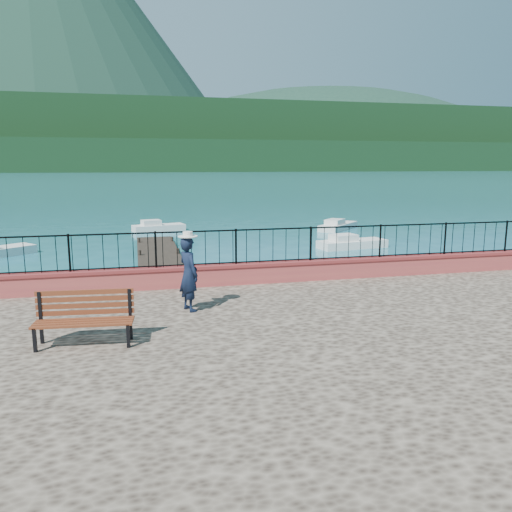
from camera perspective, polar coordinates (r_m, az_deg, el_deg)
name	(u,v)px	position (r m, az deg, el deg)	size (l,w,h in m)	color
ground	(283,376)	(11.17, 3.15, -13.51)	(2000.00, 2000.00, 0.00)	#19596B
parapet	(247,273)	(14.12, -1.09, -1.99)	(28.00, 0.46, 0.58)	#A7443C
railing	(246,247)	(13.98, -1.10, 1.07)	(27.00, 0.05, 0.95)	black
dock	(161,266)	(22.23, -10.77, -1.09)	(2.00, 16.00, 0.30)	#2D231C
far_forest	(139,156)	(309.81, -13.22, 11.04)	(900.00, 60.00, 18.00)	black
foothills	(138,139)	(370.19, -13.39, 12.91)	(900.00, 120.00, 44.00)	black
volcano	(31,12)	(742.88, -24.35, 24.07)	(560.00, 560.00, 380.00)	#142D23
companion_hill	(326,168)	(611.86, 7.97, 9.96)	(448.00, 384.00, 180.00)	#142D23
park_bench	(85,329)	(9.93, -19.00, -7.93)	(1.85, 0.76, 1.00)	black
person	(189,274)	(11.51, -7.70, -2.05)	(0.63, 0.41, 1.72)	black
hat	(188,234)	(11.35, -7.81, 2.48)	(0.44, 0.44, 0.12)	silver
boat_2	(352,241)	(27.84, 10.95, 1.74)	(3.83, 1.30, 0.80)	silver
boat_4	(159,225)	(34.99, -11.06, 3.50)	(3.49, 1.30, 0.80)	silver
boat_5	(338,224)	(35.57, 9.38, 3.66)	(4.14, 1.30, 0.80)	silver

